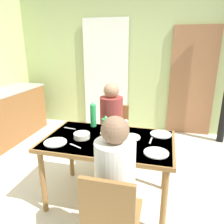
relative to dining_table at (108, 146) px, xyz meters
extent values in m
plane|color=silver|center=(-0.29, 0.09, -0.66)|extent=(5.82, 5.82, 0.00)
cube|color=#ADBB77|center=(-0.29, 2.32, 0.62)|extent=(4.68, 0.10, 2.56)
cube|color=#955F3C|center=(0.99, 2.24, 0.34)|extent=(0.80, 0.05, 2.00)
cube|color=white|center=(-0.66, 2.22, 0.41)|extent=(0.90, 0.03, 2.15)
cube|color=olive|center=(0.00, 0.00, 0.06)|extent=(1.34, 0.81, 0.04)
cube|color=#DEAB9C|center=(0.00, 0.00, 0.08)|extent=(1.28, 0.78, 0.00)
cylinder|color=olive|center=(-0.60, -0.34, -0.31)|extent=(0.06, 0.06, 0.70)
cylinder|color=olive|center=(0.60, -0.34, -0.31)|extent=(0.06, 0.06, 0.70)
cylinder|color=olive|center=(-0.60, 0.34, -0.31)|extent=(0.06, 0.06, 0.70)
cylinder|color=olive|center=(0.60, 0.34, -0.31)|extent=(0.06, 0.06, 0.70)
cube|color=olive|center=(0.22, -0.69, -0.21)|extent=(0.40, 0.40, 0.04)
cube|color=olive|center=(0.22, -0.87, 0.00)|extent=(0.38, 0.04, 0.42)
cylinder|color=olive|center=(0.05, -0.52, -0.46)|extent=(0.04, 0.04, 0.41)
cube|color=olive|center=(-0.13, 0.69, -0.21)|extent=(0.40, 0.40, 0.04)
cube|color=olive|center=(-0.13, 0.87, 0.00)|extent=(0.38, 0.04, 0.42)
cylinder|color=olive|center=(0.04, 0.52, -0.46)|extent=(0.04, 0.04, 0.41)
cylinder|color=olive|center=(-0.30, 0.52, -0.46)|extent=(0.04, 0.04, 0.41)
cylinder|color=olive|center=(0.04, 0.86, -0.46)|extent=(0.04, 0.04, 0.41)
cylinder|color=olive|center=(-0.30, 0.86, -0.46)|extent=(0.04, 0.04, 0.41)
cube|color=silver|center=(0.22, -0.53, -0.15)|extent=(0.30, 0.22, 0.12)
cylinder|color=silver|center=(0.22, -0.64, 0.11)|extent=(0.30, 0.30, 0.52)
sphere|color=#846047|center=(0.22, -0.64, 0.46)|extent=(0.20, 0.20, 0.20)
cube|color=maroon|center=(-0.13, 0.53, -0.15)|extent=(0.30, 0.22, 0.12)
cylinder|color=maroon|center=(-0.13, 0.64, 0.11)|extent=(0.30, 0.30, 0.52)
sphere|color=#A87A5B|center=(-0.13, 0.64, 0.46)|extent=(0.20, 0.20, 0.20)
cylinder|color=green|center=(-0.27, 0.31, 0.21)|extent=(0.07, 0.07, 0.27)
cone|color=#2A9658|center=(-0.27, 0.31, 0.37)|extent=(0.05, 0.05, 0.04)
cylinder|color=#2B8449|center=(-0.01, -0.05, 0.20)|extent=(0.08, 0.08, 0.24)
cone|color=#2A843E|center=(-0.01, -0.05, 0.34)|extent=(0.06, 0.06, 0.04)
cylinder|color=#ECE3C8|center=(-0.28, -0.04, 0.11)|extent=(0.17, 0.17, 0.05)
cylinder|color=white|center=(-0.49, -0.21, 0.09)|extent=(0.23, 0.23, 0.01)
cylinder|color=white|center=(0.22, 0.10, 0.09)|extent=(0.20, 0.20, 0.01)
cylinder|color=white|center=(0.52, 0.25, 0.09)|extent=(0.23, 0.23, 0.01)
cylinder|color=white|center=(0.50, -0.18, 0.09)|extent=(0.23, 0.23, 0.01)
cylinder|color=silver|center=(0.12, 0.32, 0.13)|extent=(0.06, 0.06, 0.11)
cylinder|color=#DBB77A|center=(-0.03, 0.12, 0.09)|extent=(0.19, 0.19, 0.02)
cube|color=silver|center=(0.04, -0.20, 0.08)|extent=(0.14, 0.09, 0.00)
cube|color=silver|center=(-0.52, 0.17, 0.08)|extent=(0.15, 0.04, 0.00)
cube|color=silver|center=(0.43, 0.07, 0.08)|extent=(0.03, 0.15, 0.00)
cube|color=silver|center=(-0.27, -0.23, 0.08)|extent=(0.14, 0.08, 0.00)
camera|label=1|loc=(0.54, -1.98, 1.03)|focal=34.72mm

